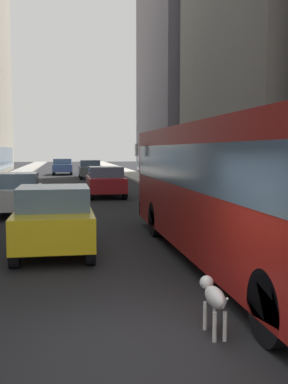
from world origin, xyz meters
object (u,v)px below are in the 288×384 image
(car_white_van, at_px, (16,193))
(car_red_coupe, at_px, (106,181))
(car_yellow_taxi, at_px, (54,218))
(transit_bus, at_px, (239,183))
(car_blue_hatchback, at_px, (62,166))
(dalmatian_dog, at_px, (213,297))
(car_grey_wagon, at_px, (90,169))

(car_white_van, relative_size, car_red_coupe, 0.94)
(car_white_van, xyz_separation_m, car_yellow_taxi, (1.60, -6.98, 0.00))
(transit_bus, height_order, car_blue_hatchback, transit_bus)
(car_yellow_taxi, xyz_separation_m, dalmatian_dog, (2.25, -5.65, -0.31))
(car_blue_hatchback, bearing_deg, car_red_coupe, -84.14)
(car_yellow_taxi, height_order, dalmatian_dog, car_yellow_taxi)
(car_white_van, relative_size, car_grey_wagon, 0.83)
(car_red_coupe, distance_m, car_yellow_taxi, 13.44)
(car_blue_hatchback, height_order, dalmatian_dog, car_blue_hatchback)
(transit_bus, relative_size, car_yellow_taxi, 2.86)
(car_white_van, xyz_separation_m, car_blue_hatchback, (1.60, 29.62, 0.00))
(car_grey_wagon, bearing_deg, transit_bus, -87.10)
(car_white_van, bearing_deg, dalmatian_dog, -73.04)
(car_blue_hatchback, relative_size, car_grey_wagon, 0.93)
(transit_bus, distance_m, dalmatian_dog, 4.24)
(car_grey_wagon, distance_m, car_yellow_taxi, 29.64)
(transit_bus, bearing_deg, dalmatian_dog, -115.58)
(car_blue_hatchback, xyz_separation_m, dalmatian_dog, (2.25, -42.25, -0.31))
(car_blue_hatchback, xyz_separation_m, car_grey_wagon, (2.40, -7.07, 0.00))
(transit_bus, relative_size, car_white_van, 2.94)
(car_grey_wagon, distance_m, dalmatian_dog, 35.19)
(car_blue_hatchback, relative_size, car_red_coupe, 1.05)
(transit_bus, xyz_separation_m, car_yellow_taxi, (-4.00, 1.99, -0.96))
(car_grey_wagon, relative_size, dalmatian_dog, 4.93)
(car_red_coupe, height_order, car_grey_wagon, same)
(car_red_coupe, distance_m, car_grey_wagon, 16.32)
(dalmatian_dog, bearing_deg, car_white_van, 106.96)
(dalmatian_dog, bearing_deg, car_red_coupe, 89.55)
(car_red_coupe, bearing_deg, transit_bus, -84.00)
(car_red_coupe, xyz_separation_m, car_grey_wagon, (0.00, 16.32, 0.00))
(car_grey_wagon, height_order, car_yellow_taxi, same)
(car_grey_wagon, xyz_separation_m, car_yellow_taxi, (-2.40, -29.54, -0.00))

